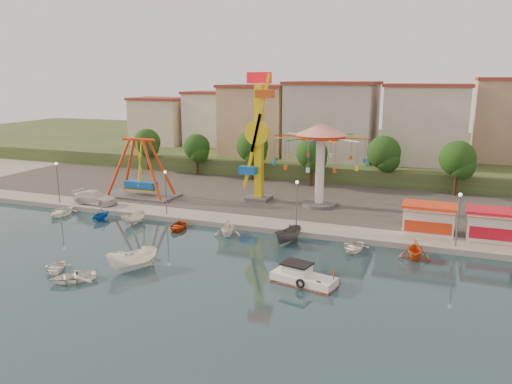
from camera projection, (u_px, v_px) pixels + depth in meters
The scene contains 37 objects.
ground at pixel (169, 266), 44.78m from camera, with size 200.00×200.00×0.00m, color #142C38.
quay_deck at pixel (327, 159), 101.12m from camera, with size 200.00×100.00×0.60m, color #9E998E.
asphalt_pad at pixel (276, 190), 71.93m from camera, with size 90.00×28.00×0.01m, color #4C4944.
hill_terrace at pixel (332, 149), 105.39m from camera, with size 200.00×60.00×3.00m, color #384C26.
pirate_ship_ride at pixel (140, 169), 67.12m from camera, with size 10.00×5.00×8.00m.
kamikaze_tower at pixel (259, 140), 63.87m from camera, with size 3.83×3.10×16.50m.
wave_swinger at pixel (321, 146), 61.40m from camera, with size 11.60×11.60×10.40m.
booth_left at pixel (429, 218), 51.87m from camera, with size 5.40×3.78×3.08m.
booth_mid at pixel (494, 225), 49.72m from camera, with size 5.40×3.78×3.08m.
lamp_post_0 at pixel (58, 184), 64.25m from camera, with size 0.14×0.14×5.00m, color #59595E.
lamp_post_1 at pixel (166, 194), 58.69m from camera, with size 0.14×0.14×5.00m, color #59595E.
lamp_post_2 at pixel (297, 206), 53.12m from camera, with size 0.14×0.14×5.00m, color #59595E.
lamp_post_3 at pixel (458, 221), 47.55m from camera, with size 0.14×0.14×5.00m, color #59595E.
tree_0 at pixel (147, 142), 86.23m from camera, with size 4.60×4.60×7.19m.
tree_1 at pixel (197, 147), 82.14m from camera, with size 4.35×4.35×6.80m.
tree_2 at pixel (252, 146), 78.10m from camera, with size 5.02×5.02×7.85m.
tree_3 at pixel (312, 153), 73.39m from camera, with size 4.68×4.68×7.32m.
tree_4 at pixel (384, 153), 72.59m from camera, with size 4.86×4.86×7.60m.
tree_5 at pixel (458, 159), 67.46m from camera, with size 4.83×4.83×7.54m.
building_0 at pixel (140, 117), 96.27m from camera, with size 9.26×9.53×11.87m, color beige.
building_1 at pixel (208, 125), 97.29m from camera, with size 12.33×9.01×8.63m, color silver.
building_2 at pixel (273, 120), 92.95m from camera, with size 11.95×9.28×11.23m, color tan.
building_3 at pixel (343, 130), 85.50m from camera, with size 12.59×10.50×9.20m, color beige.
building_4 at pixel (426, 131), 83.91m from camera, with size 10.75×9.23×9.24m, color beige.
cabin_motorboat at pixel (302, 278), 40.75m from camera, with size 5.61×3.09×1.87m.
rowboat_a at pixel (55, 268), 43.32m from camera, with size 2.23×3.13×0.65m, color white.
rowboat_b at pixel (73, 276), 41.33m from camera, with size 2.72×3.80×0.79m, color white.
skiff at pixel (132, 260), 43.72m from camera, with size 1.76×4.69×1.81m, color white.
van at pixel (95, 197), 63.82m from camera, with size 2.40×5.91×1.71m, color silver.
moored_boat_0 at pixel (60, 212), 60.93m from camera, with size 3.00×4.20×0.87m, color white.
moored_boat_1 at pixel (101, 214), 58.76m from camera, with size 2.36×2.73×1.44m, color blue.
moored_boat_2 at pixel (134, 218), 57.18m from camera, with size 1.32×3.52×1.36m, color silver.
moored_boat_3 at pixel (178, 226), 55.25m from camera, with size 2.49×3.49×0.72m, color #B1370E.
moored_boat_4 at pixel (228, 228), 53.02m from camera, with size 2.82×3.27×1.72m, color white.
moored_boat_5 at pixel (288, 235), 50.70m from camera, with size 1.56×4.14×1.60m, color #504F53.
moored_boat_6 at pixel (353, 247), 48.48m from camera, with size 2.61×3.66×0.76m, color silver.
moored_boat_7 at pixel (415, 249), 46.38m from camera, with size 2.87×3.33×1.75m, color #E75314.
Camera 1 is at (22.32, -36.56, 16.59)m, focal length 35.00 mm.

